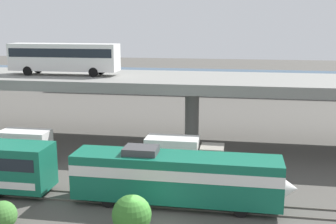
# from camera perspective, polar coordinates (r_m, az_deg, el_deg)

# --- Properties ---
(rail_strip_near) EXTENTS (110.00, 0.12, 0.12)m
(rail_strip_near) POSITION_cam_1_polar(r_m,az_deg,el_deg) (30.72, -0.55, -12.68)
(rail_strip_near) COLOR #59544C
(rail_strip_near) RESTS_ON ground_plane
(rail_strip_far) EXTENTS (110.00, 0.12, 0.12)m
(rail_strip_far) POSITION_cam_1_polar(r_m,az_deg,el_deg) (32.12, -0.04, -11.54)
(rail_strip_far) COLOR #59544C
(rail_strip_far) RESTS_ON ground_plane
(train_locomotive) EXTENTS (15.81, 3.04, 4.18)m
(train_locomotive) POSITION_cam_1_polar(r_m,az_deg,el_deg) (30.40, 2.44, -8.60)
(train_locomotive) COLOR #14664C
(train_locomotive) RESTS_ON ground_plane
(highway_overpass) EXTENTS (96.00, 11.35, 7.22)m
(highway_overpass) POSITION_cam_1_polar(r_m,az_deg,el_deg) (44.97, 3.28, 3.88)
(highway_overpass) COLOR gray
(highway_overpass) RESTS_ON ground_plane
(transit_bus_on_overpass) EXTENTS (12.00, 2.68, 3.40)m
(transit_bus_on_overpass) POSITION_cam_1_polar(r_m,az_deg,el_deg) (47.82, -13.81, 7.31)
(transit_bus_on_overpass) COLOR silver
(transit_bus_on_overpass) RESTS_ON highway_overpass
(service_truck_west) EXTENTS (6.80, 2.46, 3.04)m
(service_truck_west) POSITION_cam_1_polar(r_m,az_deg,el_deg) (37.26, 1.91, -5.59)
(service_truck_west) COLOR #9E998C
(service_truck_west) RESTS_ON ground_plane
(service_truck_east) EXTENTS (6.80, 2.46, 3.04)m
(service_truck_east) POSITION_cam_1_polar(r_m,az_deg,el_deg) (42.24, -19.68, -4.18)
(service_truck_east) COLOR silver
(service_truck_east) RESTS_ON ground_plane
(pier_parking_lot) EXTENTS (61.17, 11.03, 1.27)m
(pier_parking_lot) POSITION_cam_1_polar(r_m,az_deg,el_deg) (80.34, 6.10, 3.12)
(pier_parking_lot) COLOR gray
(pier_parking_lot) RESTS_ON ground_plane
(parked_car_1) EXTENTS (4.17, 1.89, 1.50)m
(parked_car_1) POSITION_cam_1_polar(r_m,az_deg,el_deg) (79.11, 2.81, 4.06)
(parked_car_1) COLOR black
(parked_car_1) RESTS_ON pier_parking_lot
(parked_car_2) EXTENTS (4.33, 1.96, 1.50)m
(parked_car_2) POSITION_cam_1_polar(r_m,az_deg,el_deg) (79.72, 13.00, 3.83)
(parked_car_2) COLOR black
(parked_car_2) RESTS_ON pier_parking_lot
(parked_car_3) EXTENTS (4.13, 1.98, 1.50)m
(parked_car_3) POSITION_cam_1_polar(r_m,az_deg,el_deg) (84.03, -9.42, 4.38)
(parked_car_3) COLOR #0C4C26
(parked_car_3) RESTS_ON pier_parking_lot
(harbor_water) EXTENTS (140.00, 36.00, 0.01)m
(harbor_water) POSITION_cam_1_polar(r_m,az_deg,el_deg) (103.17, 6.95, 4.69)
(harbor_water) COLOR navy
(harbor_water) RESTS_ON ground_plane
(shrub_left) EXTENTS (1.84, 1.84, 1.84)m
(shrub_left) POSITION_cam_1_polar(r_m,az_deg,el_deg) (29.48, -21.36, -12.80)
(shrub_left) COLOR #458437
(shrub_left) RESTS_ON ground_plane
(shrub_right) EXTENTS (2.46, 2.46, 2.46)m
(shrub_right) POSITION_cam_1_polar(r_m,az_deg,el_deg) (27.03, -4.89, -13.57)
(shrub_right) COLOR #36752B
(shrub_right) RESTS_ON ground_plane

